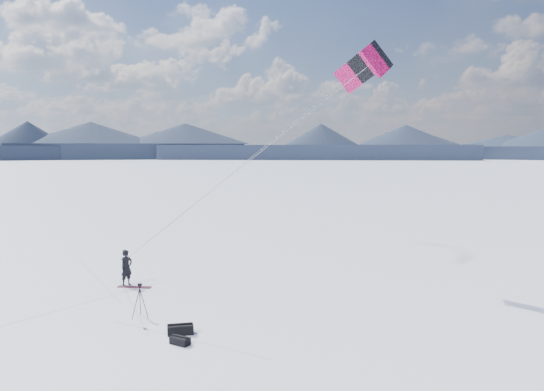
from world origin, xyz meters
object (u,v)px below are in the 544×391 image
(tripod, at_px, (140,296))
(gear_bag_b, at_px, (180,340))
(snowkiter, at_px, (127,285))
(gear_bag_a, at_px, (180,329))
(snowboard, at_px, (134,287))

(tripod, height_order, gear_bag_b, tripod)
(snowkiter, distance_m, gear_bag_b, 8.74)
(gear_bag_a, bearing_deg, gear_bag_b, -92.92)
(tripod, relative_size, gear_bag_b, 1.82)
(snowkiter, bearing_deg, gear_bag_b, -117.45)
(snowkiter, height_order, gear_bag_b, snowkiter)
(snowkiter, distance_m, snowboard, 0.58)
(snowboard, relative_size, gear_bag_a, 1.60)
(snowkiter, bearing_deg, snowboard, -92.03)
(snowboard, distance_m, tripod, 4.85)
(snowkiter, xyz_separation_m, tripod, (3.17, -4.18, 0.88))
(snowkiter, relative_size, tripod, 1.29)
(gear_bag_a, bearing_deg, tripod, 123.05)
(tripod, bearing_deg, snowboard, 124.95)
(snowboard, distance_m, gear_bag_a, 7.26)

